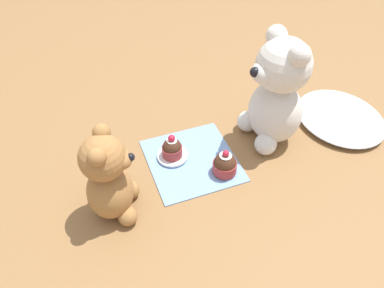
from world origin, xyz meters
name	(u,v)px	position (x,y,z in m)	size (l,w,h in m)	color
ground_plane	(192,161)	(0.00, 0.00, 0.00)	(4.00, 4.00, 0.00)	olive
knitted_placemat	(192,160)	(0.00, 0.00, 0.00)	(0.21, 0.20, 0.01)	#7A9ED1
tulle_cloth	(339,116)	(0.00, 0.42, 0.01)	(0.25, 0.22, 0.03)	silver
teddy_bear_cream	(277,94)	(-0.01, 0.21, 0.13)	(0.14, 0.15, 0.28)	silver
teddy_bear_tan	(109,179)	(0.07, -0.20, 0.10)	(0.13, 0.12, 0.21)	#A3703D
cupcake_near_cream_bear	(225,164)	(0.06, 0.06, 0.03)	(0.06, 0.06, 0.07)	#993333
saucer_plate	(172,156)	(-0.02, -0.04, 0.01)	(0.07, 0.07, 0.01)	silver
cupcake_near_tan_bear	(172,148)	(-0.02, -0.04, 0.03)	(0.05, 0.05, 0.06)	#993333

